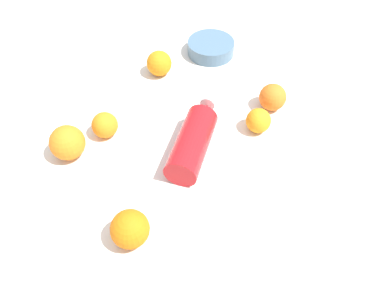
{
  "coord_description": "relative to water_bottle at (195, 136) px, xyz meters",
  "views": [
    {
      "loc": [
        0.61,
        0.13,
        0.71
      ],
      "look_at": [
        0.04,
        0.02,
        0.04
      ],
      "focal_mm": 35.94,
      "sensor_mm": 36.0,
      "label": 1
    }
  ],
  "objects": [
    {
      "name": "ground_plane",
      "position": [
        -0.01,
        -0.02,
        -0.04
      ],
      "size": [
        2.4,
        2.4,
        0.0
      ],
      "primitive_type": "plane",
      "color": "silver"
    },
    {
      "name": "water_bottle",
      "position": [
        0.0,
        0.0,
        0.0
      ],
      "size": [
        0.26,
        0.1,
        0.08
      ],
      "rotation": [
        0.0,
        0.0,
        3.05
      ],
      "color": "red",
      "rests_on": "ground_plane"
    },
    {
      "name": "orange_0",
      "position": [
        0.26,
        -0.08,
        0.0
      ],
      "size": [
        0.08,
        0.08,
        0.08
      ],
      "primitive_type": "sphere",
      "color": "orange",
      "rests_on": "ground_plane"
    },
    {
      "name": "orange_1",
      "position": [
        -0.18,
        0.17,
        -0.0
      ],
      "size": [
        0.07,
        0.07,
        0.07
      ],
      "primitive_type": "sphere",
      "color": "orange",
      "rests_on": "ground_plane"
    },
    {
      "name": "orange_2",
      "position": [
        0.0,
        -0.22,
        -0.01
      ],
      "size": [
        0.06,
        0.06,
        0.06
      ],
      "primitive_type": "sphere",
      "color": "orange",
      "rests_on": "ground_plane"
    },
    {
      "name": "orange_3",
      "position": [
        -0.09,
        0.14,
        -0.01
      ],
      "size": [
        0.06,
        0.06,
        0.06
      ],
      "primitive_type": "sphere",
      "color": "orange",
      "rests_on": "ground_plane"
    },
    {
      "name": "orange_4",
      "position": [
        0.08,
        -0.29,
        0.0
      ],
      "size": [
        0.08,
        0.08,
        0.08
      ],
      "primitive_type": "sphere",
      "color": "orange",
      "rests_on": "ground_plane"
    },
    {
      "name": "orange_5",
      "position": [
        -0.26,
        -0.15,
        -0.0
      ],
      "size": [
        0.07,
        0.07,
        0.07
      ],
      "primitive_type": "sphere",
      "color": "orange",
      "rests_on": "ground_plane"
    },
    {
      "name": "ceramic_bowl",
      "position": [
        -0.38,
        -0.03,
        -0.02
      ],
      "size": [
        0.14,
        0.14,
        0.04
      ],
      "primitive_type": "cylinder",
      "color": "slate",
      "rests_on": "ground_plane"
    }
  ]
}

